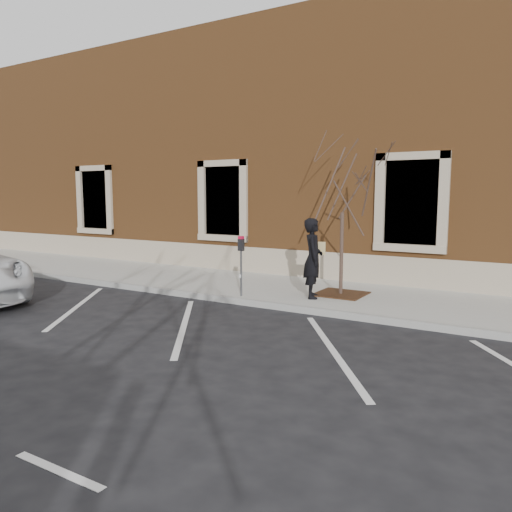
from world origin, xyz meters
The scene contains 9 objects.
ground centered at (0.00, 0.00, 0.00)m, with size 120.00×120.00×0.00m, color #28282B.
sidewalk_near centered at (0.00, 1.75, 0.07)m, with size 40.00×3.50×0.15m, color #BAB9AF.
curb_near centered at (0.00, -0.05, 0.07)m, with size 40.00×0.12×0.15m, color #9E9E99.
parking_stripes centered at (0.00, -2.20, 0.00)m, with size 28.00×4.40×0.01m, color silver, non-canonical shape.
building_civic centered at (0.00, 7.74, 4.00)m, with size 40.00×8.62×8.00m.
man centered at (1.39, 0.91, 1.10)m, with size 0.69×0.46×1.90m, color black.
parking_meter centered at (-0.17, 0.19, 1.17)m, with size 0.13×0.10×1.46m.
tree_grate centered at (1.83, 1.62, 0.16)m, with size 1.17×1.17×0.03m, color #472616.
sapling centered at (1.83, 1.62, 2.72)m, with size 2.20×2.20×3.67m.
Camera 1 is at (6.30, -9.83, 2.61)m, focal length 35.00 mm.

